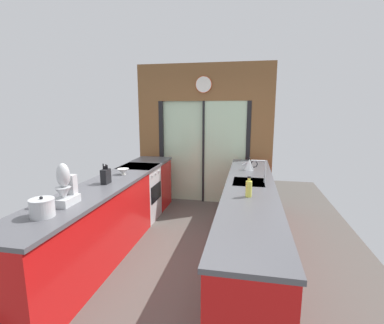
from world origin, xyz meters
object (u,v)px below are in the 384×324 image
(stock_pot, at_px, (42,208))
(soap_bottle, at_px, (249,188))
(oven_range, at_px, (140,193))
(stand_mixer, at_px, (65,189))
(kettle, at_px, (249,164))
(mixing_bowl, at_px, (123,171))
(knife_block, at_px, (106,176))

(stock_pot, xyz_separation_m, soap_bottle, (1.78, 0.94, 0.01))
(oven_range, bearing_deg, stock_pot, -89.54)
(oven_range, distance_m, stock_pot, 2.36)
(oven_range, distance_m, stand_mixer, 2.06)
(stock_pot, relative_size, soap_bottle, 0.95)
(stock_pot, bearing_deg, kettle, 52.73)
(kettle, bearing_deg, oven_range, -178.60)
(oven_range, relative_size, kettle, 3.83)
(oven_range, xyz_separation_m, mixing_bowl, (0.02, -0.64, 0.51))
(knife_block, bearing_deg, soap_bottle, -6.63)
(oven_range, bearing_deg, knife_block, -89.08)
(oven_range, distance_m, knife_block, 1.28)
(oven_range, xyz_separation_m, soap_bottle, (1.80, -1.35, 0.56))
(kettle, bearing_deg, knife_block, -146.24)
(oven_range, bearing_deg, kettle, 1.40)
(kettle, relative_size, soap_bottle, 1.07)
(oven_range, bearing_deg, soap_bottle, -36.98)
(oven_range, distance_m, mixing_bowl, 0.82)
(oven_range, height_order, soap_bottle, soap_bottle)
(oven_range, height_order, mixing_bowl, mixing_bowl)
(mixing_bowl, distance_m, soap_bottle, 1.92)
(knife_block, bearing_deg, kettle, 33.76)
(stand_mixer, distance_m, kettle, 2.69)
(mixing_bowl, height_order, knife_block, knife_block)
(knife_block, relative_size, soap_bottle, 1.14)
(stock_pot, xyz_separation_m, kettle, (1.78, 2.34, 0.00))
(stand_mixer, xyz_separation_m, soap_bottle, (1.78, 0.61, -0.07))
(stand_mixer, height_order, soap_bottle, stand_mixer)
(kettle, bearing_deg, soap_bottle, -90.09)
(stand_mixer, relative_size, kettle, 1.75)
(oven_range, height_order, knife_block, knife_block)
(stand_mixer, bearing_deg, stock_pot, -90.00)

